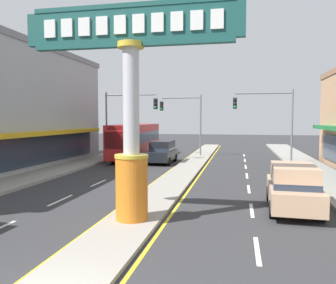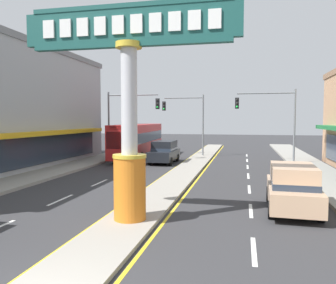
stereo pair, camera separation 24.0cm
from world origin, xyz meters
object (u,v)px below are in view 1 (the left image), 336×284
Objects in this scene: district_sign at (131,106)px; traffic_light_median_far at (186,115)px; traffic_light_left_side at (125,114)px; suv_mid_left_lane at (293,187)px; suv_far_right_lane at (162,152)px; traffic_light_right_side at (270,113)px; bus_near_right_lane at (135,139)px.

district_sign is 22.62m from traffic_light_median_far.
suv_mid_left_lane is (12.19, -14.54, -3.26)m from traffic_light_left_side.
traffic_light_right_side is at bearing 6.78° from suv_far_right_lane.
traffic_light_right_side is 9.53m from suv_far_right_lane.
district_sign is at bearing -81.04° from suv_far_right_lane.
traffic_light_left_side is 1.00× the size of traffic_light_right_side.
suv_far_right_lane is (3.59, -0.70, -3.26)m from traffic_light_left_side.
district_sign is 1.27× the size of traffic_light_median_far.
district_sign is 1.27× the size of traffic_light_right_side.
traffic_light_right_side reaches higher than suv_far_right_lane.
bus_near_right_lane is (-4.43, -2.82, -2.33)m from traffic_light_median_far.
traffic_light_median_far is at bearing 110.91° from suv_mid_left_lane.
suv_far_right_lane is (-8.90, -1.06, -3.26)m from traffic_light_right_side.
traffic_light_right_side is at bearing 1.66° from traffic_light_left_side.
suv_far_right_lane is at bearing 121.86° from suv_mid_left_lane.
traffic_light_right_side is 1.00× the size of traffic_light_median_far.
traffic_light_right_side is 12.56m from bus_near_right_lane.
traffic_light_median_far reaches higher than bus_near_right_lane.
bus_near_right_lane is 2.42× the size of suv_mid_left_lane.
traffic_light_median_far reaches higher than suv_far_right_lane.
bus_near_right_lane is at bearing 171.34° from traffic_light_right_side.
traffic_light_right_side is (12.48, 0.36, 0.00)m from traffic_light_left_side.
district_sign is 17.35m from suv_far_right_lane.
traffic_light_left_side is 1.35× the size of suv_far_right_lane.
district_sign reaches higher than suv_far_right_lane.
bus_near_right_lane is at bearing 125.39° from suv_mid_left_lane.
suv_mid_left_lane is at bearing -91.11° from traffic_light_right_side.
district_sign is at bearing -86.13° from traffic_light_median_far.
traffic_light_median_far is 21.21m from suv_mid_left_lane.
district_sign is 1.70× the size of suv_far_right_lane.
suv_far_right_lane is at bearing -10.97° from traffic_light_left_side.
district_sign reaches higher than traffic_light_median_far.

